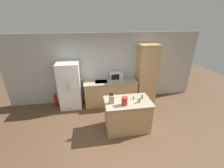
{
  "coord_description": "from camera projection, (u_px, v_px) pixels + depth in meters",
  "views": [
    {
      "loc": [
        -0.61,
        -3.07,
        3.06
      ],
      "look_at": [
        0.11,
        1.4,
        1.05
      ],
      "focal_mm": 24.0,
      "sensor_mm": 36.0,
      "label": 1
    }
  ],
  "objects": [
    {
      "name": "ground_plane",
      "position": [
        116.0,
        140.0,
        4.1
      ],
      "size": [
        14.0,
        14.0,
        0.0
      ],
      "primitive_type": "plane",
      "color": "brown"
    },
    {
      "name": "microwave",
      "position": [
        116.0,
        75.0,
        5.63
      ],
      "size": [
        0.49,
        0.34,
        0.3
      ],
      "color": "#B2B5B7",
      "rests_on": "back_counter"
    },
    {
      "name": "spice_bottle_amber_oil",
      "position": [
        142.0,
        96.0,
        4.28
      ],
      "size": [
        0.04,
        0.04,
        0.15
      ],
      "color": "#563319",
      "rests_on": "kitchen_island"
    },
    {
      "name": "wall_back",
      "position": [
        105.0,
        68.0,
        5.68
      ],
      "size": [
        7.2,
        0.06,
        2.6
      ],
      "color": "#B2B2AD",
      "rests_on": "ground_plane"
    },
    {
      "name": "kitchen_island",
      "position": [
        127.0,
        115.0,
        4.37
      ],
      "size": [
        1.31,
        0.82,
        0.93
      ],
      "color": "tan",
      "rests_on": "ground_plane"
    },
    {
      "name": "refrigerator",
      "position": [
        70.0,
        86.0,
        5.34
      ],
      "size": [
        0.75,
        0.69,
        1.69
      ],
      "color": "white",
      "rests_on": "ground_plane"
    },
    {
      "name": "spice_bottle_short_red",
      "position": [
        138.0,
        101.0,
        4.06
      ],
      "size": [
        0.04,
        0.04,
        0.12
      ],
      "color": "orange",
      "rests_on": "kitchen_island"
    },
    {
      "name": "knife_block",
      "position": [
        111.0,
        99.0,
        4.03
      ],
      "size": [
        0.13,
        0.09,
        0.32
      ],
      "color": "tan",
      "rests_on": "kitchen_island"
    },
    {
      "name": "kettle",
      "position": [
        125.0,
        101.0,
        3.95
      ],
      "size": [
        0.16,
        0.16,
        0.26
      ],
      "color": "#B72D28",
      "rests_on": "kitchen_island"
    },
    {
      "name": "fire_extinguisher",
      "position": [
        56.0,
        101.0,
        5.58
      ],
      "size": [
        0.11,
        0.11,
        0.5
      ],
      "color": "red",
      "rests_on": "ground_plane"
    },
    {
      "name": "spice_bottle_tall_dark",
      "position": [
        140.0,
        100.0,
        4.09
      ],
      "size": [
        0.05,
        0.05,
        0.14
      ],
      "color": "gold",
      "rests_on": "kitchen_island"
    },
    {
      "name": "spice_bottle_green_herb",
      "position": [
        134.0,
        97.0,
        4.27
      ],
      "size": [
        0.04,
        0.04,
        0.1
      ],
      "color": "#337033",
      "rests_on": "kitchen_island"
    },
    {
      "name": "back_counter",
      "position": [
        110.0,
        92.0,
        5.72
      ],
      "size": [
        1.96,
        0.69,
        0.92
      ],
      "color": "tan",
      "rests_on": "ground_plane"
    },
    {
      "name": "pantry_cabinet",
      "position": [
        147.0,
        74.0,
        5.71
      ],
      "size": [
        0.71,
        0.57,
        2.21
      ],
      "color": "tan",
      "rests_on": "ground_plane"
    }
  ]
}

